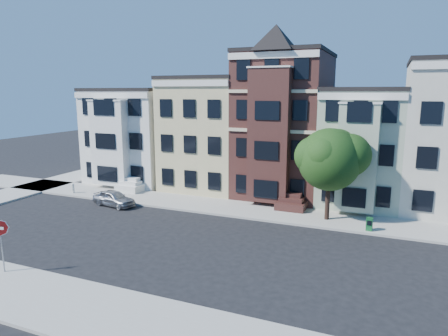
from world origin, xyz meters
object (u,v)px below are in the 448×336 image
at_px(newspaper_box, 369,224).
at_px(fire_hydrant, 73,189).
at_px(street_tree, 329,164).
at_px(parked_car, 114,198).
at_px(stop_sign, 1,243).

xyz_separation_m(newspaper_box, fire_hydrant, (-24.73, 0.22, -0.09)).
distance_m(street_tree, parked_car, 16.82).
height_order(street_tree, stop_sign, street_tree).
xyz_separation_m(street_tree, stop_sign, (-13.57, -14.68, -2.44)).
bearing_deg(stop_sign, fire_hydrant, 103.01).
xyz_separation_m(street_tree, parked_car, (-16.24, -2.63, -3.47)).
bearing_deg(fire_hydrant, stop_sign, -58.66).
height_order(street_tree, newspaper_box, street_tree).
relative_size(newspaper_box, fire_hydrant, 1.27).
xyz_separation_m(parked_car, stop_sign, (2.67, -12.05, 1.04)).
relative_size(street_tree, parked_car, 2.13).
relative_size(newspaper_box, stop_sign, 0.28).
height_order(parked_car, newspaper_box, parked_car).
bearing_deg(parked_car, newspaper_box, -76.97).
distance_m(street_tree, fire_hydrant, 22.17).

